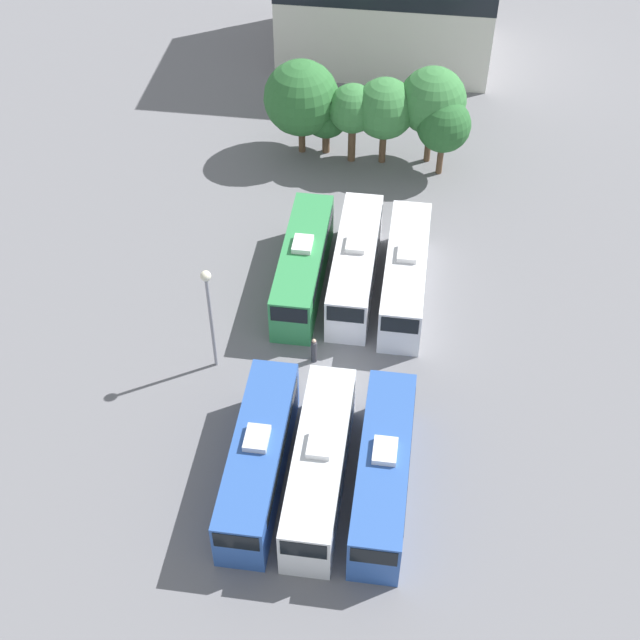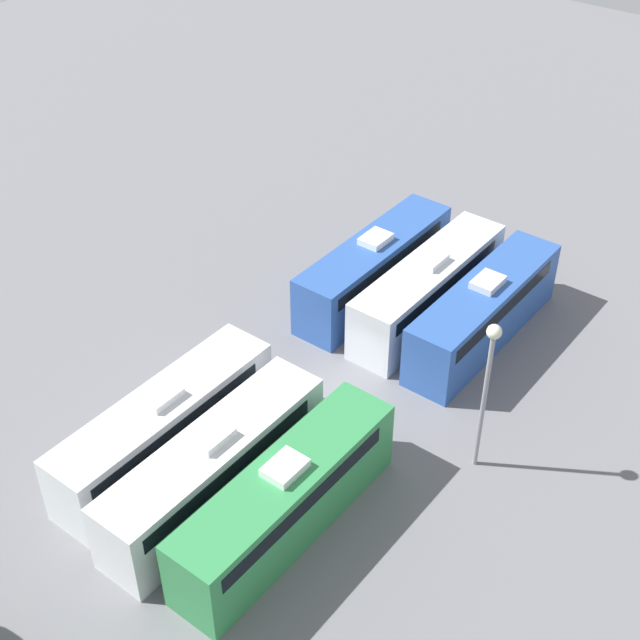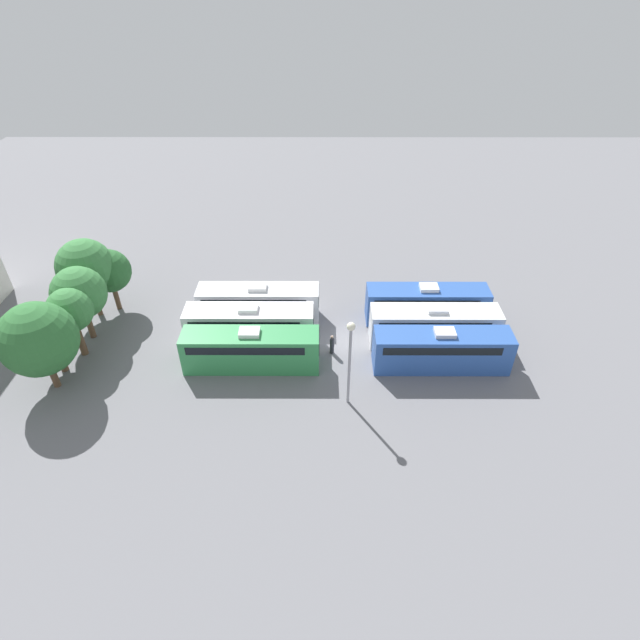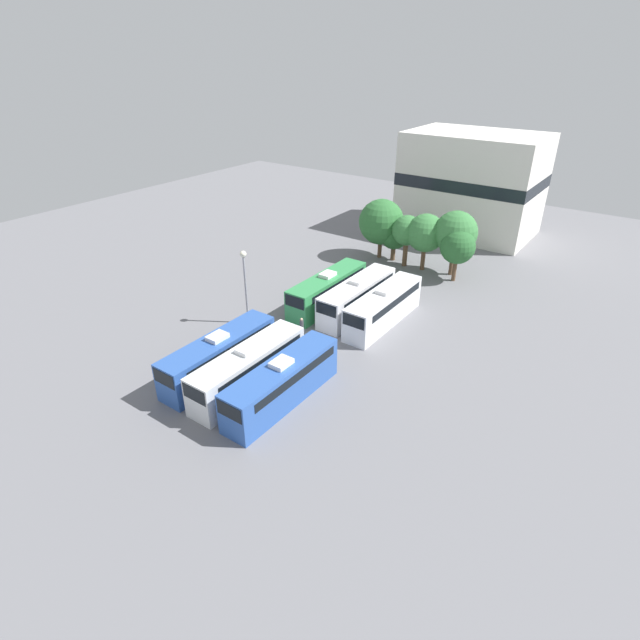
% 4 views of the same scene
% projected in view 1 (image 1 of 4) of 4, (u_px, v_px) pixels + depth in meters
% --- Properties ---
extents(ground_plane, '(119.33, 119.33, 0.00)m').
position_uv_depth(ground_plane, '(338.00, 374.00, 52.28)').
color(ground_plane, slate).
extents(bus_0, '(2.56, 10.85, 3.61)m').
position_uv_depth(bus_0, '(259.00, 457.00, 45.89)').
color(bus_0, '#2D56A8').
rests_on(bus_0, ground_plane).
extents(bus_1, '(2.56, 10.85, 3.61)m').
position_uv_depth(bus_1, '(320.00, 464.00, 45.59)').
color(bus_1, silver).
rests_on(bus_1, ground_plane).
extents(bus_2, '(2.56, 10.85, 3.61)m').
position_uv_depth(bus_2, '(383.00, 470.00, 45.34)').
color(bus_2, '#2D56A8').
rests_on(bus_2, ground_plane).
extents(bus_3, '(2.56, 10.85, 3.61)m').
position_uv_depth(bus_3, '(303.00, 264.00, 56.50)').
color(bus_3, '#338C4C').
rests_on(bus_3, ground_plane).
extents(bus_4, '(2.56, 10.85, 3.61)m').
position_uv_depth(bus_4, '(355.00, 263.00, 56.51)').
color(bus_4, silver).
rests_on(bus_4, ground_plane).
extents(bus_5, '(2.56, 10.85, 3.61)m').
position_uv_depth(bus_5, '(406.00, 273.00, 55.90)').
color(bus_5, silver).
rests_on(bus_5, ground_plane).
extents(worker_person, '(0.36, 0.36, 1.81)m').
position_uv_depth(worker_person, '(314.00, 351.00, 52.46)').
color(worker_person, '#333338').
rests_on(worker_person, ground_plane).
extents(light_pole, '(0.60, 0.60, 7.39)m').
position_uv_depth(light_pole, '(209.00, 303.00, 49.27)').
color(light_pole, gray).
rests_on(light_pole, ground_plane).
extents(tree_0, '(5.57, 5.57, 7.40)m').
position_uv_depth(tree_0, '(301.00, 98.00, 65.14)').
color(tree_0, brown).
rests_on(tree_0, ground_plane).
extents(tree_1, '(3.54, 3.54, 5.03)m').
position_uv_depth(tree_1, '(326.00, 115.00, 66.06)').
color(tree_1, brown).
rests_on(tree_1, ground_plane).
extents(tree_2, '(3.59, 3.59, 6.26)m').
position_uv_depth(tree_2, '(353.00, 109.00, 64.45)').
color(tree_2, brown).
rests_on(tree_2, ground_plane).
extents(tree_3, '(4.45, 4.45, 6.80)m').
position_uv_depth(tree_3, '(385.00, 109.00, 64.22)').
color(tree_3, brown).
rests_on(tree_3, ground_plane).
extents(tree_4, '(4.90, 4.90, 7.58)m').
position_uv_depth(tree_4, '(432.00, 101.00, 63.91)').
color(tree_4, brown).
rests_on(tree_4, ground_plane).
extents(tree_5, '(3.91, 3.91, 6.06)m').
position_uv_depth(tree_5, '(444.00, 126.00, 63.52)').
color(tree_5, brown).
rests_on(tree_5, ground_plane).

